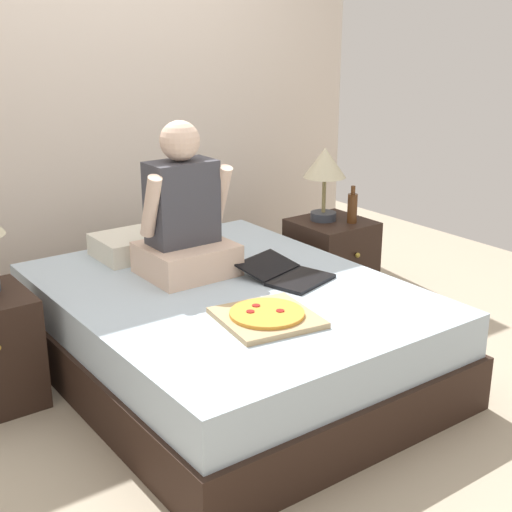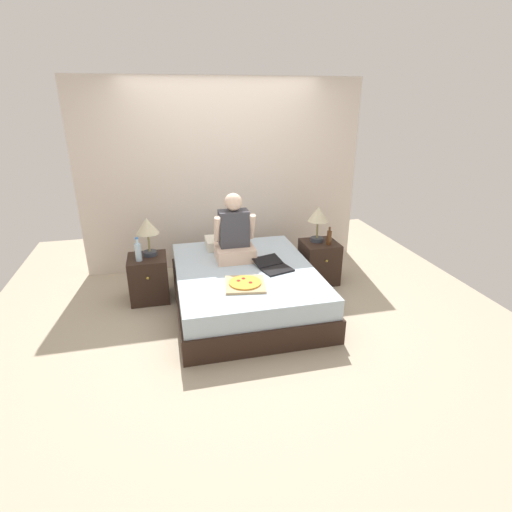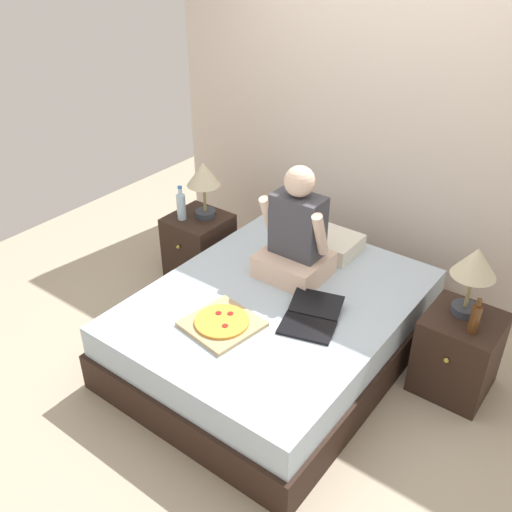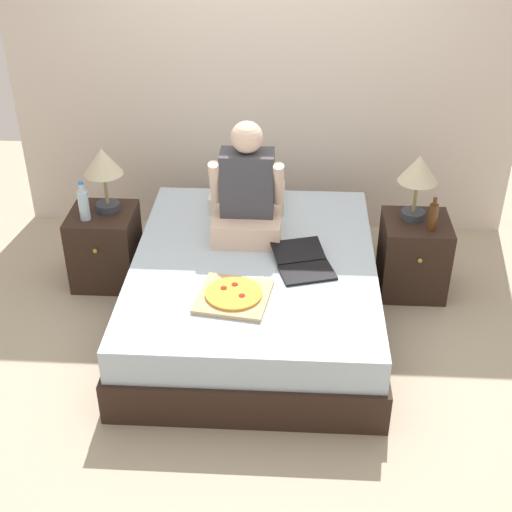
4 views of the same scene
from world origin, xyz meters
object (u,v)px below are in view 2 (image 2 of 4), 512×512
Objects in this scene: water_bottle at (138,251)px; lamp_on_right_nightstand at (318,217)px; person_seated at (234,235)px; lamp_on_left_nightstand at (147,229)px; laptop at (274,267)px; nightstand_right at (319,262)px; beer_bottle at (329,237)px; nightstand_left at (149,278)px; bed at (245,287)px; pizza_box at (245,284)px.

water_bottle is 2.20m from lamp_on_right_nightstand.
lamp_on_right_nightstand is 0.58× the size of person_seated.
laptop is at bearing -23.09° from lamp_on_left_nightstand.
lamp_on_left_nightstand and lamp_on_right_nightstand have the same top height.
water_bottle is at bearing -177.68° from nightstand_right.
water_bottle is 1.20× the size of beer_bottle.
lamp_on_right_nightstand is 0.99m from laptop.
water_bottle is 0.52× the size of nightstand_right.
lamp_on_left_nightstand reaches higher than nightstand_left.
bed is at bearing -155.05° from lamp_on_right_nightstand.
water_bottle reaches higher than beer_bottle.
bed is at bearing -25.16° from lamp_on_left_nightstand.
person_seated is 0.78m from pizza_box.
lamp_on_right_nightstand reaches higher than water_bottle.
person_seated is at bearing -10.63° from lamp_on_left_nightstand.
nightstand_right is (2.14, 0.00, 0.00)m from nightstand_left.
bed is 1.15m from nightstand_left.
person_seated is 0.60m from laptop.
water_bottle is 1.09m from person_seated.
person_seated is (-1.20, -0.03, 0.13)m from beer_bottle.
person_seated is 1.60× the size of laptop.
laptop reaches higher than nightstand_left.
pizza_box is at bearing -140.91° from lamp_on_right_nightstand.
lamp_on_left_nightstand is 0.92× the size of laptop.
water_bottle reaches higher than pizza_box.
lamp_on_left_nightstand is 0.28m from water_bottle.
bed is 4.08× the size of laptop.
lamp_on_right_nightstand is at bearing 38.19° from laptop.
lamp_on_right_nightstand is 0.99× the size of pizza_box.
nightstand_left and nightstand_right have the same top height.
laptop is 0.53m from pizza_box.
bed is 1.15m from nightstand_right.
water_bottle is 0.35× the size of person_seated.
nightstand_right is at bearing 34.58° from laptop.
lamp_on_left_nightstand is at bearing 49.40° from water_bottle.
lamp_on_right_nightstand is 0.29m from beer_bottle.
nightstand_right is 1.19× the size of lamp_on_right_nightstand.
water_bottle reaches higher than nightstand_right.
laptop is at bearing -145.42° from nightstand_right.
person_seated is at bearing -173.36° from nightstand_right.
nightstand_right is 2.32× the size of beer_bottle.
person_seated reaches higher than beer_bottle.
nightstand_left is at bearing 48.35° from water_bottle.
pizza_box is at bearing -92.30° from person_seated.
water_bottle is at bearing -176.34° from lamp_on_right_nightstand.
lamp_on_left_nightstand reaches higher than beer_bottle.
person_seated reaches higher than bed.
water_bottle reaches higher than nightstand_left.
person_seated is (1.09, -0.04, 0.12)m from water_bottle.
pizza_box is at bearing -143.19° from nightstand_right.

